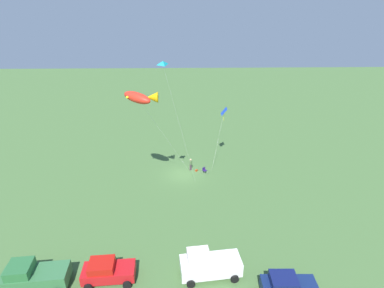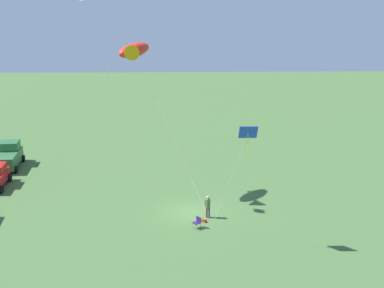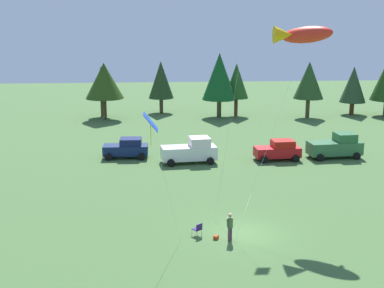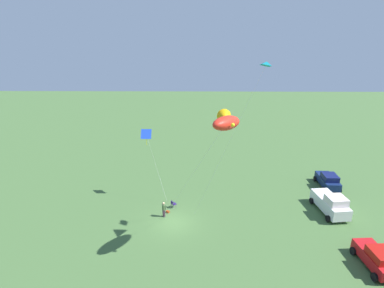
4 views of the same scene
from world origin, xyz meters
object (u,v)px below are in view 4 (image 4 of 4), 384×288
Objects in this scene: backpack_on_grass at (168,212)px; kite_large_fish at (226,122)px; car_navy_hatch at (328,180)px; person_kite_flyer at (164,208)px; folding_chair at (173,204)px; kite_delta_teal at (266,65)px; truck_white_pickup at (331,204)px; kite_diamond_blue at (146,135)px; car_red_sedan at (377,258)px.

kite_large_fish is at bearing 40.90° from backpack_on_grass.
car_navy_hatch is (-6.19, 19.72, 0.84)m from backpack_on_grass.
folding_chair is (-1.84, 0.85, -0.53)m from person_kite_flyer.
car_navy_hatch is 0.34× the size of kite_large_fish.
kite_delta_teal reaches higher than car_navy_hatch.
kite_delta_teal is (3.68, -8.98, 14.74)m from truck_white_pickup.
kite_delta_teal is (9.59, -11.15, 14.89)m from car_navy_hatch.
truck_white_pickup reaches higher than person_kite_flyer.
truck_white_pickup is at bearing -47.43° from person_kite_flyer.
kite_diamond_blue is at bearing -141.63° from kite_large_fish.
backpack_on_grass is 0.08× the size of car_navy_hatch.
folding_chair is 0.19× the size of car_navy_hatch.
kite_large_fish reaches higher than truck_white_pickup.
backpack_on_grass is 0.04× the size of kite_diamond_blue.
kite_delta_teal is (3.40, 8.57, 15.73)m from backpack_on_grass.
kite_delta_teal reaches higher than backpack_on_grass.
kite_delta_teal is (-2.71, 3.28, 3.94)m from kite_large_fish.
kite_large_fish is at bearing -94.83° from folding_chair.
backpack_on_grass is (1.05, -0.52, -0.38)m from folding_chair.
kite_large_fish reaches higher than car_navy_hatch.
person_kite_flyer is 0.40× the size of car_red_sedan.
kite_diamond_blue reaches higher than backpack_on_grass.
kite_delta_teal is 1.98× the size of kite_diamond_blue.
truck_white_pickup reaches higher than backpack_on_grass.
folding_chair is at bearing -146.35° from kite_large_fish.
car_red_sedan is 24.45m from kite_diamond_blue.
folding_chair is 8.20m from kite_diamond_blue.
kite_large_fish is 1.54× the size of kite_diamond_blue.
truck_white_pickup is 0.41× the size of kite_large_fish.
truck_white_pickup is 17.54m from kite_large_fish.
kite_large_fish is (5.32, 5.62, 10.88)m from person_kite_flyer.
truck_white_pickup reaches higher than folding_chair.
folding_chair is at bearing 153.56° from backpack_on_grass.
folding_chair is 0.16× the size of truck_white_pickup.
kite_delta_teal is at bearing 68.34° from backpack_on_grass.
car_navy_hatch is at bearing 168.86° from car_red_sedan.
car_navy_hatch reaches higher than backpack_on_grass.
car_navy_hatch is 0.52× the size of kite_diamond_blue.
truck_white_pickup is at bearing 117.51° from kite_large_fish.
kite_large_fish is 5.80m from kite_delta_teal.
person_kite_flyer is 13.35m from kite_large_fish.
kite_large_fish is (7.16, 4.77, 11.41)m from folding_chair.
truck_white_pickup is 17.65m from kite_delta_teal.
car_navy_hatch is at bearing 153.45° from truck_white_pickup.
backpack_on_grass is at bearing 16.46° from person_kite_flyer.
kite_diamond_blue is at bearing -122.87° from kite_delta_teal.
folding_chair is 0.06× the size of kite_large_fish.
kite_delta_teal reaches higher than kite_large_fish.
car_navy_hatch is at bearing 130.44° from kite_large_fish.
car_red_sedan is (7.98, 17.85, 0.84)m from backpack_on_grass.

